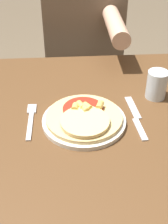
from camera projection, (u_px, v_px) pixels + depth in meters
The scene contains 7 objects.
dining_table at pixel (72, 148), 1.02m from camera, with size 1.21×0.87×0.76m.
plate at pixel (84, 121), 0.94m from camera, with size 0.25×0.25×0.01m.
pizza at pixel (84, 117), 0.93m from camera, with size 0.23×0.23×0.04m.
fork at pixel (31, 119), 0.96m from camera, with size 0.03×0.18×0.00m.
knife at pixel (136, 118), 0.96m from camera, with size 0.03×0.22×0.00m.
drinking_glass at pixel (157, 85), 1.03m from camera, with size 0.07×0.07×0.10m.
person_diner at pixel (84, 41), 1.53m from camera, with size 0.37×0.52×1.22m.
Camera 1 is at (-0.01, -0.75, 1.35)m, focal length 50.00 mm.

